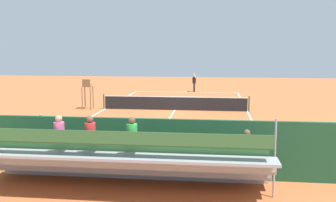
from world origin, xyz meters
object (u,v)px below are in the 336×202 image
object	(u,v)px
tennis_net	(175,103)
tennis_ball_far	(205,95)
equipment_bag	(148,165)
tennis_ball_near	(172,94)
courtside_bench	(199,156)
line_judge	(36,139)
tennis_racket	(186,92)
umpire_chair	(87,91)
tennis_player	(194,82)
bleacher_stand	(125,160)

from	to	relation	value
tennis_net	tennis_ball_far	xyz separation A→B (m)	(-1.90, -8.41, -0.47)
equipment_bag	tennis_ball_near	size ratio (longest dim) A/B	13.64
courtside_bench	line_judge	bearing A→B (deg)	1.08
courtside_bench	tennis_racket	world-z (taller)	courtside_bench
tennis_net	line_judge	bearing A→B (deg)	74.19
courtside_bench	equipment_bag	xyz separation A→B (m)	(1.83, 0.13, -0.38)
tennis_net	equipment_bag	bearing A→B (deg)	91.65
courtside_bench	tennis_ball_near	distance (m)	22.64
equipment_bag	tennis_ball_far	bearing A→B (deg)	-93.98
umpire_chair	tennis_ball_near	size ratio (longest dim) A/B	32.42
umpire_chair	courtside_bench	distance (m)	15.47
tennis_net	umpire_chair	bearing A→B (deg)	2.86
tennis_net	courtside_bench	bearing A→B (deg)	99.48
umpire_chair	tennis_ball_near	xyz separation A→B (m)	(-4.99, -9.41, -1.28)
equipment_bag	tennis_player	distance (m)	24.75
tennis_racket	tennis_ball_near	distance (m)	2.25
umpire_chair	tennis_ball_far	world-z (taller)	umpire_chair
tennis_player	line_judge	bearing A→B (deg)	79.59
tennis_player	tennis_racket	distance (m)	1.33
tennis_ball_near	tennis_net	bearing A→B (deg)	97.55
bleacher_stand	courtside_bench	world-z (taller)	bleacher_stand
umpire_chair	tennis_ball_near	bearing A→B (deg)	-117.95
tennis_ball_far	line_judge	distance (m)	22.55
equipment_bag	tennis_racket	world-z (taller)	equipment_bag
bleacher_stand	umpire_chair	size ratio (longest dim) A/B	4.23
umpire_chair	equipment_bag	xyz separation A→B (m)	(-6.59, 13.09, -1.13)
tennis_racket	tennis_ball_far	distance (m)	3.29
equipment_bag	line_judge	distance (m)	4.26
tennis_racket	tennis_ball_far	world-z (taller)	tennis_ball_far
equipment_bag	tennis_net	bearing A→B (deg)	-88.35
tennis_net	line_judge	world-z (taller)	line_judge
tennis_ball_far	bleacher_stand	bearing A→B (deg)	85.52
tennis_ball_near	line_judge	bearing A→B (deg)	83.45
tennis_net	tennis_player	distance (m)	11.37
bleacher_stand	tennis_ball_far	xyz separation A→B (m)	(-1.86, -23.77, -0.91)
tennis_player	tennis_ball_near	world-z (taller)	tennis_player
courtside_bench	equipment_bag	world-z (taller)	courtside_bench
tennis_player	tennis_ball_near	xyz separation A→B (m)	(1.96, 2.23, -0.98)
equipment_bag	line_judge	xyz separation A→B (m)	(4.18, -0.01, 0.84)
line_judge	bleacher_stand	bearing A→B (deg)	152.74
tennis_ball_near	tennis_racket	bearing A→B (deg)	-120.44
tennis_player	equipment_bag	bearing A→B (deg)	89.15
bleacher_stand	tennis_player	distance (m)	26.71
tennis_racket	bleacher_stand	bearing A→B (deg)	90.24
tennis_ball_near	tennis_ball_far	xyz separation A→B (m)	(-3.11, 0.69, 0.00)
tennis_net	tennis_racket	distance (m)	11.05
umpire_chair	tennis_ball_far	size ratio (longest dim) A/B	32.42
umpire_chair	tennis_player	distance (m)	13.57
tennis_net	tennis_player	size ratio (longest dim) A/B	5.35
bleacher_stand	tennis_net	bearing A→B (deg)	-89.84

